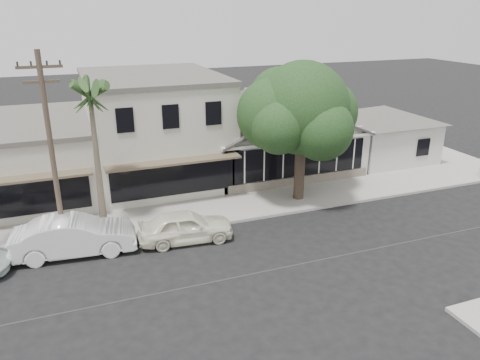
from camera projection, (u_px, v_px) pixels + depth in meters
name	position (u px, v px, depth m)	size (l,w,h in m)	color
ground	(289.00, 267.00, 20.28)	(140.00, 140.00, 0.00)	black
sidewalk_north	(86.00, 230.00, 23.49)	(90.00, 3.50, 0.15)	#9E9991
corner_shop	(274.00, 131.00, 31.99)	(10.40, 8.60, 5.10)	silver
side_cottage	(381.00, 139.00, 34.26)	(6.00, 6.00, 3.00)	silver
row_building_near	(154.00, 129.00, 29.99)	(8.00, 10.00, 6.50)	beige
row_building_midnear	(3.00, 161.00, 27.37)	(10.00, 10.00, 4.20)	silver
utility_pole	(51.00, 150.00, 20.17)	(1.80, 0.24, 9.00)	brown
car_0	(186.00, 226.00, 22.27)	(1.81, 4.49, 1.53)	white
car_1	(74.00, 236.00, 21.07)	(1.88, 5.39, 1.77)	white
shade_tree	(299.00, 110.00, 25.67)	(7.21, 6.52, 8.00)	#4A3C2D
palm_east	(90.00, 95.00, 21.14)	(3.28, 3.28, 7.98)	#726651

